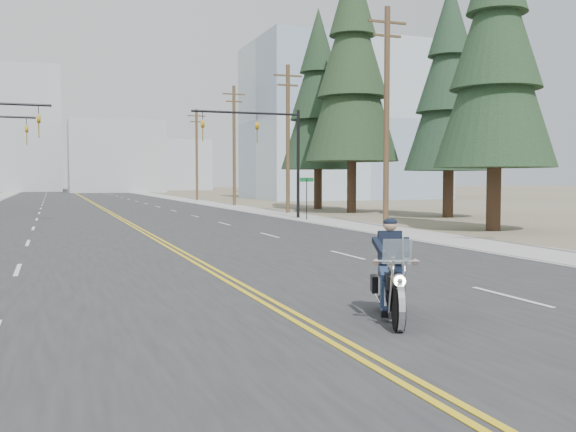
{
  "coord_description": "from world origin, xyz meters",
  "views": [
    {
      "loc": [
        -4.07,
        -6.99,
        2.5
      ],
      "look_at": [
        1.43,
        7.94,
        1.6
      ],
      "focal_mm": 40.0,
      "sensor_mm": 36.0,
      "label": 1
    }
  ],
  "objects": [
    {
      "name": "ground_plane",
      "position": [
        0.0,
        0.0,
        0.0
      ],
      "size": [
        400.0,
        400.0,
        0.0
      ],
      "primitive_type": "plane",
      "color": "#776D56",
      "rests_on": "ground"
    },
    {
      "name": "road",
      "position": [
        0.0,
        70.0,
        0.01
      ],
      "size": [
        20.0,
        200.0,
        0.01
      ],
      "primitive_type": "cube",
      "color": "#303033",
      "rests_on": "ground"
    },
    {
      "name": "sidewalk_right",
      "position": [
        11.5,
        70.0,
        0.01
      ],
      "size": [
        3.0,
        200.0,
        0.01
      ],
      "primitive_type": "cube",
      "color": "#A5A5A0",
      "rests_on": "ground"
    },
    {
      "name": "traffic_mast_right",
      "position": [
        8.98,
        32.0,
        4.94
      ],
      "size": [
        7.1,
        0.26,
        7.0
      ],
      "color": "black",
      "rests_on": "ground"
    },
    {
      "name": "street_sign",
      "position": [
        10.8,
        30.0,
        1.8
      ],
      "size": [
        0.9,
        0.06,
        2.62
      ],
      "color": "black",
      "rests_on": "ground"
    },
    {
      "name": "utility_pole_b",
      "position": [
        12.5,
        23.0,
        5.98
      ],
      "size": [
        2.2,
        0.3,
        11.5
      ],
      "color": "brown",
      "rests_on": "ground"
    },
    {
      "name": "utility_pole_c",
      "position": [
        12.5,
        38.0,
        5.73
      ],
      "size": [
        2.2,
        0.3,
        11.0
      ],
      "color": "brown",
      "rests_on": "ground"
    },
    {
      "name": "utility_pole_d",
      "position": [
        12.5,
        53.0,
        5.98
      ],
      "size": [
        2.2,
        0.3,
        11.5
      ],
      "color": "brown",
      "rests_on": "ground"
    },
    {
      "name": "utility_pole_e",
      "position": [
        12.5,
        70.0,
        5.73
      ],
      "size": [
        2.2,
        0.3,
        11.0
      ],
      "color": "brown",
      "rests_on": "ground"
    },
    {
      "name": "glass_building",
      "position": [
        32.0,
        70.0,
        10.0
      ],
      "size": [
        24.0,
        16.0,
        20.0
      ],
      "primitive_type": "cube",
      "color": "#9EB5CC",
      "rests_on": "ground"
    },
    {
      "name": "haze_bldg_b",
      "position": [
        8.0,
        125.0,
        7.0
      ],
      "size": [
        18.0,
        14.0,
        14.0
      ],
      "primitive_type": "cube",
      "color": "#ADB2B7",
      "rests_on": "ground"
    },
    {
      "name": "haze_bldg_c",
      "position": [
        40.0,
        110.0,
        9.0
      ],
      "size": [
        16.0,
        12.0,
        18.0
      ],
      "primitive_type": "cube",
      "color": "#B7BCC6",
      "rests_on": "ground"
    },
    {
      "name": "haze_bldg_d",
      "position": [
        -12.0,
        140.0,
        13.0
      ],
      "size": [
        20.0,
        15.0,
        26.0
      ],
      "primitive_type": "cube",
      "color": "#ADB2B7",
      "rests_on": "ground"
    },
    {
      "name": "haze_bldg_e",
      "position": [
        25.0,
        150.0,
        6.0
      ],
      "size": [
        14.0,
        14.0,
        12.0
      ],
      "primitive_type": "cube",
      "color": "#B7BCC6",
      "rests_on": "ground"
    },
    {
      "name": "motorcyclist",
      "position": [
        1.55,
        2.94,
        0.91
      ],
      "size": [
        1.78,
        2.52,
        1.81
      ],
      "primitive_type": null,
      "rotation": [
        0.0,
        0.0,
        2.76
      ],
      "color": "black",
      "rests_on": "ground"
    },
    {
      "name": "conifer_near",
      "position": [
        16.26,
        18.99,
        8.88
      ],
      "size": [
        5.84,
        5.84,
        15.47
      ],
      "rotation": [
        0.0,
        0.0,
        0.14
      ],
      "color": "#382619",
      "rests_on": "ground"
    },
    {
      "name": "conifer_mid",
      "position": [
        20.58,
        29.19,
        8.92
      ],
      "size": [
        5.83,
        5.83,
        15.55
      ],
      "rotation": [
        0.0,
        0.0,
        -0.01
      ],
      "color": "#382619",
      "rests_on": "ground"
    },
    {
      "name": "conifer_tall",
      "position": [
        17.15,
        36.72,
        11.15
      ],
      "size": [
        6.99,
        6.99,
        19.41
      ],
      "rotation": [
        0.0,
        0.0,
        0.16
      ],
      "color": "#382619",
      "rests_on": "ground"
    },
    {
      "name": "conifer_far",
      "position": [
        17.32,
        43.63,
        9.75
      ],
      "size": [
        6.34,
        6.34,
        16.99
      ],
      "rotation": [
        0.0,
        0.0,
        -0.39
      ],
      "color": "#382619",
      "rests_on": "ground"
    }
  ]
}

